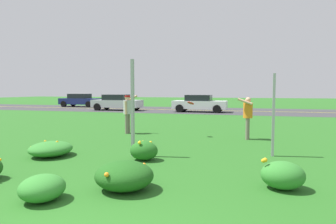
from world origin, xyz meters
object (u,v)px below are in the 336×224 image
sign_post_near_path (133,108)px  car_navy_leftmost (80,100)px  frisbee_red (191,103)px  person_catcher_orange_shirt (248,114)px  car_white_center_right (200,103)px  person_thrower_red_cap_gray_shirt (128,110)px  car_silver_center_left (117,102)px  sign_post_by_roadside (273,115)px

sign_post_near_path → car_navy_leftmost: bearing=125.7°
frisbee_red → car_navy_leftmost: (-16.23, 17.53, -0.59)m
person_catcher_orange_shirt → car_white_center_right: person_catcher_orange_shirt is taller
person_thrower_red_cap_gray_shirt → car_silver_center_left: size_ratio=0.37×
sign_post_by_roadside → person_thrower_red_cap_gray_shirt: size_ratio=1.40×
car_navy_leftmost → car_silver_center_left: size_ratio=1.00×
sign_post_by_roadside → frisbee_red: sign_post_by_roadside is taller
sign_post_near_path → car_white_center_right: (-1.22, 17.28, -0.61)m
sign_post_by_roadside → car_navy_leftmost: size_ratio=0.51×
frisbee_red → sign_post_near_path: bearing=-101.9°
sign_post_by_roadside → sign_post_near_path: bearing=-163.9°
person_catcher_orange_shirt → frisbee_red: 2.22m
car_navy_leftmost → car_white_center_right: (14.19, -4.14, 0.00)m
person_catcher_orange_shirt → person_thrower_red_cap_gray_shirt: bearing=178.3°
person_catcher_orange_shirt → frisbee_red: bearing=178.4°
sign_post_near_path → car_silver_center_left: 19.45m
car_white_center_right → sign_post_by_roadside: bearing=-72.9°
frisbee_red → car_white_center_right: car_white_center_right is taller
person_catcher_orange_shirt → car_silver_center_left: size_ratio=0.35×
sign_post_near_path → car_white_center_right: bearing=94.0°
sign_post_near_path → car_white_center_right: 17.34m
sign_post_by_roadside → car_silver_center_left: sign_post_by_roadside is taller
person_catcher_orange_shirt → frisbee_red: person_catcher_orange_shirt is taller
person_catcher_orange_shirt → car_navy_leftmost: (-18.42, 17.59, -0.21)m
frisbee_red → person_catcher_orange_shirt: bearing=-1.6°
car_white_center_right → person_thrower_red_cap_gray_shirt: bearing=-93.1°
frisbee_red → car_navy_leftmost: car_navy_leftmost is taller
sign_post_near_path → frisbee_red: (0.82, 3.90, -0.01)m
person_catcher_orange_shirt → sign_post_by_roadside: bearing=-74.9°
person_thrower_red_cap_gray_shirt → person_catcher_orange_shirt: 4.94m
car_navy_leftmost → car_silver_center_left: same height
car_navy_leftmost → car_white_center_right: same height
car_silver_center_left → car_white_center_right: 7.69m
car_white_center_right → person_catcher_orange_shirt: bearing=-72.5°
sign_post_near_path → frisbee_red: 3.99m
frisbee_red → car_white_center_right: (-2.04, 13.38, -0.59)m
person_catcher_orange_shirt → car_silver_center_left: 17.97m
sign_post_by_roadside → car_silver_center_left: size_ratio=0.51×
car_navy_leftmost → sign_post_near_path: bearing=-54.3°
sign_post_near_path → frisbee_red: sign_post_near_path is taller
person_catcher_orange_shirt → frisbee_red: (-2.19, 0.06, 0.39)m
sign_post_by_roadside → car_silver_center_left: 20.56m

